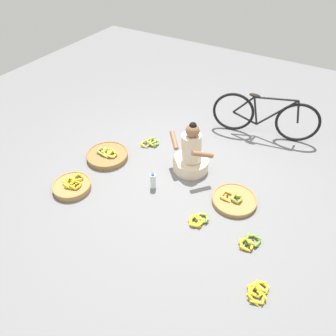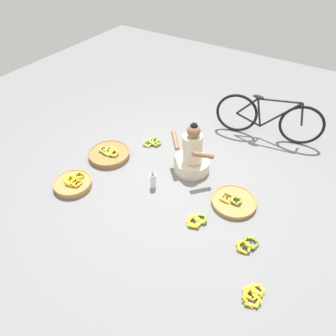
{
  "view_description": "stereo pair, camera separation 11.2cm",
  "coord_description": "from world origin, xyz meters",
  "px_view_note": "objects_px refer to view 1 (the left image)",
  "views": [
    {
      "loc": [
        1.57,
        -2.88,
        3.08
      ],
      "look_at": [
        0.0,
        -0.2,
        0.35
      ],
      "focal_mm": 33.59,
      "sensor_mm": 36.0,
      "label": 1
    },
    {
      "loc": [
        1.66,
        -2.82,
        3.08
      ],
      "look_at": [
        0.0,
        -0.2,
        0.35
      ],
      "focal_mm": 33.59,
      "sensor_mm": 36.0,
      "label": 2
    }
  ],
  "objects_px": {
    "bicycle_leaning": "(265,116)",
    "banana_basket_front_right": "(72,186)",
    "loose_bananas_back_right": "(249,242)",
    "loose_bananas_near_bicycle": "(257,292)",
    "water_bottle": "(153,181)",
    "loose_bananas_near_vendor": "(198,220)",
    "vendor_woman_front": "(191,155)",
    "banana_basket_back_left": "(107,155)",
    "loose_bananas_front_left": "(151,142)",
    "banana_basket_mid_right": "(234,200)"
  },
  "relations": [
    {
      "from": "banana_basket_front_right",
      "to": "loose_bananas_near_vendor",
      "type": "relative_size",
      "value": 1.75
    },
    {
      "from": "vendor_woman_front",
      "to": "banana_basket_front_right",
      "type": "relative_size",
      "value": 1.54
    },
    {
      "from": "loose_bananas_front_left",
      "to": "water_bottle",
      "type": "xyz_separation_m",
      "value": [
        0.57,
        -0.83,
        0.09
      ]
    },
    {
      "from": "banana_basket_back_left",
      "to": "loose_bananas_near_vendor",
      "type": "height_order",
      "value": "banana_basket_back_left"
    },
    {
      "from": "loose_bananas_near_bicycle",
      "to": "loose_bananas_front_left",
      "type": "relative_size",
      "value": 1.02
    },
    {
      "from": "banana_basket_front_right",
      "to": "loose_bananas_back_right",
      "type": "xyz_separation_m",
      "value": [
        2.41,
        0.36,
        -0.02
      ]
    },
    {
      "from": "loose_bananas_near_vendor",
      "to": "loose_bananas_back_right",
      "type": "height_order",
      "value": "loose_bananas_back_right"
    },
    {
      "from": "banana_basket_mid_right",
      "to": "loose_bananas_back_right",
      "type": "relative_size",
      "value": 1.91
    },
    {
      "from": "loose_bananas_front_left",
      "to": "loose_bananas_near_bicycle",
      "type": "bearing_deg",
      "value": -34.43
    },
    {
      "from": "vendor_woman_front",
      "to": "water_bottle",
      "type": "relative_size",
      "value": 3.15
    },
    {
      "from": "bicycle_leaning",
      "to": "loose_bananas_back_right",
      "type": "relative_size",
      "value": 5.44
    },
    {
      "from": "banana_basket_front_right",
      "to": "water_bottle",
      "type": "distance_m",
      "value": 1.12
    },
    {
      "from": "vendor_woman_front",
      "to": "banana_basket_front_right",
      "type": "height_order",
      "value": "vendor_woman_front"
    },
    {
      "from": "bicycle_leaning",
      "to": "banana_basket_front_right",
      "type": "distance_m",
      "value": 3.17
    },
    {
      "from": "loose_bananas_front_left",
      "to": "water_bottle",
      "type": "relative_size",
      "value": 1.18
    },
    {
      "from": "banana_basket_front_right",
      "to": "loose_bananas_back_right",
      "type": "relative_size",
      "value": 1.7
    },
    {
      "from": "loose_bananas_back_right",
      "to": "water_bottle",
      "type": "xyz_separation_m",
      "value": [
        -1.46,
        0.22,
        0.09
      ]
    },
    {
      "from": "vendor_woman_front",
      "to": "water_bottle",
      "type": "bearing_deg",
      "value": -113.42
    },
    {
      "from": "banana_basket_mid_right",
      "to": "loose_bananas_front_left",
      "type": "xyz_separation_m",
      "value": [
        -1.64,
        0.52,
        -0.01
      ]
    },
    {
      "from": "banana_basket_back_left",
      "to": "water_bottle",
      "type": "xyz_separation_m",
      "value": [
        0.95,
        -0.19,
        0.07
      ]
    },
    {
      "from": "loose_bananas_near_vendor",
      "to": "loose_bananas_back_right",
      "type": "distance_m",
      "value": 0.66
    },
    {
      "from": "banana_basket_back_left",
      "to": "loose_bananas_front_left",
      "type": "bearing_deg",
      "value": 59.51
    },
    {
      "from": "water_bottle",
      "to": "banana_basket_front_right",
      "type": "bearing_deg",
      "value": -148.32
    },
    {
      "from": "bicycle_leaning",
      "to": "loose_bananas_near_bicycle",
      "type": "xyz_separation_m",
      "value": [
        0.85,
        -2.74,
        -0.33
      ]
    },
    {
      "from": "banana_basket_front_right",
      "to": "loose_bananas_near_vendor",
      "type": "height_order",
      "value": "banana_basket_front_right"
    },
    {
      "from": "bicycle_leaning",
      "to": "loose_bananas_near_bicycle",
      "type": "relative_size",
      "value": 5.43
    },
    {
      "from": "loose_bananas_front_left",
      "to": "vendor_woman_front",
      "type": "bearing_deg",
      "value": -14.73
    },
    {
      "from": "loose_bananas_back_right",
      "to": "bicycle_leaning",
      "type": "bearing_deg",
      "value": 104.65
    },
    {
      "from": "banana_basket_back_left",
      "to": "loose_bananas_near_bicycle",
      "type": "xyz_separation_m",
      "value": [
        2.69,
        -0.94,
        -0.02
      ]
    },
    {
      "from": "bicycle_leaning",
      "to": "loose_bananas_front_left",
      "type": "height_order",
      "value": "bicycle_leaning"
    },
    {
      "from": "bicycle_leaning",
      "to": "loose_bananas_front_left",
      "type": "xyz_separation_m",
      "value": [
        -1.46,
        -1.15,
        -0.33
      ]
    },
    {
      "from": "bicycle_leaning",
      "to": "water_bottle",
      "type": "xyz_separation_m",
      "value": [
        -0.89,
        -1.98,
        -0.24
      ]
    },
    {
      "from": "loose_bananas_near_bicycle",
      "to": "water_bottle",
      "type": "height_order",
      "value": "water_bottle"
    },
    {
      "from": "loose_bananas_near_bicycle",
      "to": "loose_bananas_back_right",
      "type": "xyz_separation_m",
      "value": [
        -0.27,
        0.54,
        0.0
      ]
    },
    {
      "from": "banana_basket_front_right",
      "to": "vendor_woman_front",
      "type": "bearing_deg",
      "value": 44.54
    },
    {
      "from": "banana_basket_back_left",
      "to": "bicycle_leaning",
      "type": "bearing_deg",
      "value": 44.35
    },
    {
      "from": "banana_basket_front_right",
      "to": "loose_bananas_back_right",
      "type": "distance_m",
      "value": 2.44
    },
    {
      "from": "vendor_woman_front",
      "to": "banana_basket_back_left",
      "type": "distance_m",
      "value": 1.3
    },
    {
      "from": "bicycle_leaning",
      "to": "loose_bananas_near_bicycle",
      "type": "bearing_deg",
      "value": -72.74
    },
    {
      "from": "banana_basket_mid_right",
      "to": "water_bottle",
      "type": "relative_size",
      "value": 2.31
    },
    {
      "from": "bicycle_leaning",
      "to": "water_bottle",
      "type": "relative_size",
      "value": 6.55
    },
    {
      "from": "loose_bananas_near_bicycle",
      "to": "banana_basket_back_left",
      "type": "bearing_deg",
      "value": 160.65
    },
    {
      "from": "banana_basket_front_right",
      "to": "loose_bananas_front_left",
      "type": "relative_size",
      "value": 1.74
    },
    {
      "from": "banana_basket_back_left",
      "to": "loose_bananas_near_vendor",
      "type": "distance_m",
      "value": 1.8
    },
    {
      "from": "bicycle_leaning",
      "to": "banana_basket_front_right",
      "type": "bearing_deg",
      "value": -125.56
    },
    {
      "from": "banana_basket_front_right",
      "to": "loose_bananas_front_left",
      "type": "distance_m",
      "value": 1.46
    },
    {
      "from": "loose_bananas_near_bicycle",
      "to": "water_bottle",
      "type": "xyz_separation_m",
      "value": [
        -1.74,
        0.76,
        0.09
      ]
    },
    {
      "from": "banana_basket_front_right",
      "to": "loose_bananas_near_vendor",
      "type": "bearing_deg",
      "value": 11.56
    },
    {
      "from": "loose_bananas_back_right",
      "to": "loose_bananas_near_vendor",
      "type": "bearing_deg",
      "value": -179.62
    },
    {
      "from": "loose_bananas_near_vendor",
      "to": "banana_basket_mid_right",
      "type": "bearing_deg",
      "value": 63.81
    }
  ]
}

